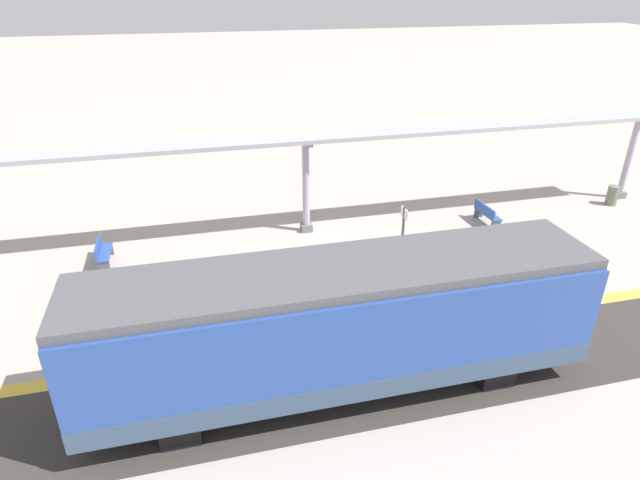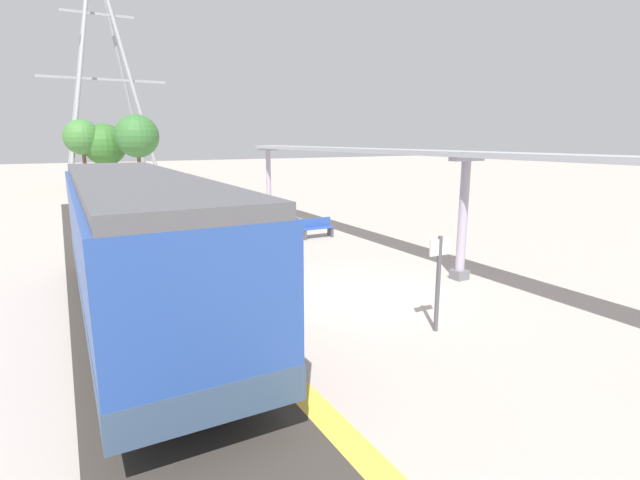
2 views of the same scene
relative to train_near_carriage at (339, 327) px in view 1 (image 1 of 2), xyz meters
The scene contains 11 objects.
ground_plane 5.98m from the train_near_carriage, 11.10° to the right, with size 176.00×176.00×0.00m, color #AFA298.
tactile_edge_strip 2.81m from the train_near_carriage, 30.85° to the right, with size 0.49×38.62×0.01m, color gold.
trackbed 2.13m from the train_near_carriage, 90.32° to the right, with size 3.20×50.62×0.01m, color #38332D.
train_near_carriage is the anchor object (origin of this frame).
canopy_pillar_nearest 18.62m from the train_near_carriage, 60.61° to the right, with size 1.10×0.44×3.76m.
canopy_pillar_second 9.22m from the train_near_carriage, ahead, with size 1.10×0.44×3.76m.
canopy_beam 9.42m from the train_near_carriage, ahead, with size 1.20×31.04×0.16m, color #A8AAB2.
bench_near_end 11.87m from the train_near_carriage, 47.22° to the right, with size 1.51×0.48×0.86m.
bench_mid_platform 10.56m from the train_near_carriage, 38.13° to the left, with size 1.50×0.45×0.86m.
trash_bin 17.48m from the train_near_carriage, 60.84° to the right, with size 0.48×0.48×0.88m, color #69705B.
platform_info_sign 6.96m from the train_near_carriage, 34.77° to the right, with size 0.56×0.10×2.20m.
Camera 1 is at (-15.65, 4.09, 9.39)m, focal length 30.01 mm.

